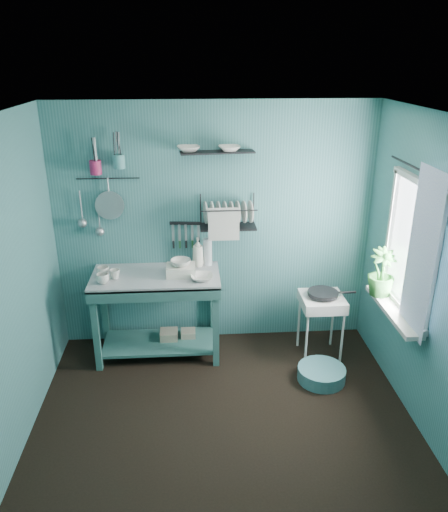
{
  "coord_description": "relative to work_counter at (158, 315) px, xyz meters",
  "views": [
    {
      "loc": [
        -0.24,
        -3.29,
        2.88
      ],
      "look_at": [
        0.05,
        0.85,
        1.2
      ],
      "focal_mm": 35.0,
      "sensor_mm": 36.0,
      "label": 1
    }
  ],
  "objects": [
    {
      "name": "mug_left",
      "position": [
        -0.48,
        -0.16,
        0.49
      ],
      "size": [
        0.12,
        0.12,
        0.1
      ],
      "primitive_type": "imported",
      "color": "silver",
      "rests_on": "work_counter"
    },
    {
      "name": "upper_shelf",
      "position": [
        0.62,
        0.21,
        1.59
      ],
      "size": [
        0.71,
        0.25,
        0.01
      ],
      "primitive_type": "cube",
      "rotation": [
        0.0,
        0.0,
        0.1
      ],
      "color": "black",
      "rests_on": "wall_back"
    },
    {
      "name": "dish_rack",
      "position": [
        0.72,
        0.18,
        1.01
      ],
      "size": [
        0.57,
        0.29,
        0.32
      ],
      "primitive_type": "cube",
      "rotation": [
        0.0,
        0.0,
        0.09
      ],
      "color": "black",
      "rests_on": "wall_back"
    },
    {
      "name": "storage_tin_small",
      "position": [
        0.3,
        0.08,
        -0.34
      ],
      "size": [
        0.15,
        0.15,
        0.2
      ],
      "primitive_type": "cube",
      "color": "gray",
      "rests_on": "floor"
    },
    {
      "name": "soap_bottle",
      "position": [
        0.42,
        0.2,
        0.59
      ],
      "size": [
        0.11,
        0.12,
        0.3
      ],
      "primitive_type": "imported",
      "color": "silver",
      "rests_on": "work_counter"
    },
    {
      "name": "ceiling",
      "position": [
        0.6,
        -1.19,
        2.06
      ],
      "size": [
        3.2,
        3.2,
        0.0
      ],
      "primitive_type": "plane",
      "rotation": [
        3.14,
        0.0,
        0.0
      ],
      "color": "silver",
      "rests_on": "ground"
    },
    {
      "name": "ladle_inner",
      "position": [
        -0.54,
        0.27,
        0.99
      ],
      "size": [
        0.01,
        0.01,
        0.3
      ],
      "primitive_type": "cylinder",
      "color": "#A6A9AE",
      "rests_on": "wall_back"
    },
    {
      "name": "windowsill",
      "position": [
        2.1,
        -0.74,
        0.37
      ],
      "size": [
        0.16,
        0.95,
        0.04
      ],
      "primitive_type": "cube",
      "color": "silver",
      "rests_on": "wall_right"
    },
    {
      "name": "wall_back",
      "position": [
        0.6,
        0.31,
        0.81
      ],
      "size": [
        3.2,
        0.0,
        3.2
      ],
      "primitive_type": "plane",
      "rotation": [
        1.57,
        0.0,
        0.0
      ],
      "color": "#356C6E",
      "rests_on": "ground"
    },
    {
      "name": "mug_mid",
      "position": [
        -0.38,
        -0.06,
        0.49
      ],
      "size": [
        0.14,
        0.14,
        0.09
      ],
      "primitive_type": "imported",
      "rotation": [
        0.0,
        0.0,
        0.52
      ],
      "color": "silver",
      "rests_on": "work_counter"
    },
    {
      "name": "wall_left",
      "position": [
        -1.0,
        -1.19,
        0.81
      ],
      "size": [
        0.0,
        3.0,
        3.0
      ],
      "primitive_type": "plane",
      "rotation": [
        1.57,
        0.0,
        1.57
      ],
      "color": "#356C6E",
      "rests_on": "ground"
    },
    {
      "name": "floor",
      "position": [
        0.6,
        -1.19,
        -0.44
      ],
      "size": [
        3.2,
        3.2,
        0.0
      ],
      "primitive_type": "plane",
      "color": "black",
      "rests_on": "ground"
    },
    {
      "name": "utensil_cup_magenta",
      "position": [
        -0.52,
        0.23,
        1.46
      ],
      "size": [
        0.11,
        0.11,
        0.13
      ],
      "primitive_type": "cylinder",
      "color": "#A51E4F",
      "rests_on": "wall_back"
    },
    {
      "name": "hook_rail",
      "position": [
        -0.42,
        0.28,
        1.34
      ],
      "size": [
        0.6,
        0.01,
        0.01
      ],
      "primitive_type": "cylinder",
      "rotation": [
        0.0,
        1.57,
        0.0
      ],
      "color": "black",
      "rests_on": "wall_back"
    },
    {
      "name": "floor_basin",
      "position": [
        1.56,
        -0.58,
        -0.38
      ],
      "size": [
        0.45,
        0.45,
        0.13
      ],
      "primitive_type": "cylinder",
      "color": "teal",
      "rests_on": "floor"
    },
    {
      "name": "wash_tub",
      "position": [
        0.25,
        -0.02,
        0.49
      ],
      "size": [
        0.28,
        0.22,
        0.1
      ],
      "primitive_type": "cube",
      "color": "silver",
      "rests_on": "work_counter"
    },
    {
      "name": "knife_strip",
      "position": [
        0.3,
        0.28,
        0.87
      ],
      "size": [
        0.32,
        0.05,
        0.03
      ],
      "primitive_type": "cube",
      "rotation": [
        0.0,
        0.0,
        -0.1
      ],
      "color": "black",
      "rests_on": "wall_back"
    },
    {
      "name": "colander",
      "position": [
        -0.43,
        0.26,
        1.08
      ],
      "size": [
        0.28,
        0.03,
        0.28
      ],
      "primitive_type": "cylinder",
      "rotation": [
        1.54,
        0.0,
        0.0
      ],
      "color": "#A6A9AE",
      "rests_on": "wall_back"
    },
    {
      "name": "tub_bowl",
      "position": [
        0.25,
        -0.02,
        0.57
      ],
      "size": [
        0.2,
        0.19,
        0.06
      ],
      "primitive_type": "imported",
      "color": "silver",
      "rests_on": "wash_tub"
    },
    {
      "name": "utensil_cup_teal",
      "position": [
        -0.3,
        0.23,
        1.51
      ],
      "size": [
        0.11,
        0.11,
        0.13
      ],
      "primitive_type": "cylinder",
      "color": "teal",
      "rests_on": "wall_back"
    },
    {
      "name": "curtain_rod",
      "position": [
        2.14,
        -0.74,
        1.61
      ],
      "size": [
        0.02,
        1.05,
        0.02
      ],
      "primitive_type": "cylinder",
      "rotation": [
        1.57,
        0.0,
        0.0
      ],
      "color": "black",
      "rests_on": "wall_right"
    },
    {
      "name": "hotplate_stand",
      "position": [
        1.64,
        -0.15,
        -0.11
      ],
      "size": [
        0.46,
        0.46,
        0.66
      ],
      "primitive_type": "cube",
      "rotation": [
        0.0,
        0.0,
        -0.12
      ],
      "color": "silver",
      "rests_on": "floor"
    },
    {
      "name": "shelf_bowl_left",
      "position": [
        0.35,
        0.21,
        1.58
      ],
      "size": [
        0.24,
        0.24,
        0.05
      ],
      "primitive_type": "imported",
      "rotation": [
        0.0,
        0.0,
        0.13
      ],
      "color": "silver",
      "rests_on": "upper_shelf"
    },
    {
      "name": "window_glass",
      "position": [
        2.18,
        -0.74,
        0.96
      ],
      "size": [
        0.0,
        1.1,
        1.1
      ],
      "primitive_type": "plane",
      "rotation": [
        1.57,
        0.0,
        1.57
      ],
      "color": "white",
      "rests_on": "wall_right"
    },
    {
      "name": "ladle_outer",
      "position": [
        -0.7,
        0.27,
        1.08
      ],
      "size": [
        0.01,
        0.01,
        0.3
      ],
      "primitive_type": "cylinder",
      "color": "#A6A9AE",
      "rests_on": "wall_back"
    },
    {
      "name": "potted_plant",
      "position": [
        2.07,
        -0.47,
        0.61
      ],
      "size": [
        0.29,
        0.29,
        0.44
      ],
      "primitive_type": "imported",
      "rotation": [
        0.0,
        0.0,
        0.17
      ],
      "color": "#2C6F2D",
      "rests_on": "windowsill"
    },
    {
      "name": "counter_bowl",
      "position": [
        0.45,
        -0.15,
        0.47
      ],
      "size": [
        0.22,
        0.22,
        0.05
      ],
      "primitive_type": "imported",
      "color": "silver",
      "rests_on": "work_counter"
    },
    {
      "name": "wall_right",
      "position": [
        2.2,
        -1.19,
        0.81
      ],
      "size": [
        0.0,
        3.0,
        3.0
      ],
      "primitive_type": "plane",
      "rotation": [
        1.57,
        0.0,
        -1.57
      ],
      "color": "#356C6E",
      "rests_on": "ground"
    },
    {
      "name": "storage_tin_large",
      "position": [
        0.1,
        0.05,
        -0.33
      ],
      "size": [
        0.18,
        0.18,
        0.22
      ],
      "primitive_type": "cube",
      "color": "gray",
      "rests_on": "floor"
    },
    {
      "name": "work_counter",
      "position": [
        0.0,
        0.0,
        0.0
      ],
      "size": [
        1.3,
        0.74,
        0.88
      ],
      "primitive_type": "cube",
      "rotation": [
        0.0,
        0.0,
        0.1
      ],
      "color": "#2D5E5A",
      "rests_on": "floor"
    },
    {
      "name": "wall_front",
      "position": [
        0.6,
        -2.69,
        0.81
      ],
      "size": [
        3.2,
        0.0,
        3.2
      ],
      "primitive_type": "plane",
      "rotation": [
        -1.57,
        0.0,
        0.0
      ],
      "color": "#356C6E",
      "rests_on": "ground"
    },
    {
      "name": "shelf_bowl_right",
      "position": [
        0.74,
        0.21,
        1.56
      ],
      "size": [
        0.21,
        0.21,
        0.05
      ],
      "primitive_type": "imported",
      "rotation": [
        0.0,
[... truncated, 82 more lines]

